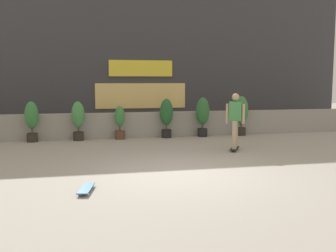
{
  "coord_description": "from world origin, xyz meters",
  "views": [
    {
      "loc": [
        -2.24,
        -8.47,
        2.07
      ],
      "look_at": [
        0.0,
        1.5,
        0.9
      ],
      "focal_mm": 42.64,
      "sensor_mm": 36.0,
      "label": 1
    }
  ],
  "objects_px": {
    "potted_plant_1": "(78,118)",
    "skateboard_near_camera": "(86,188)",
    "potted_plant_5": "(241,113)",
    "potted_plant_0": "(32,119)",
    "potted_plant_4": "(203,114)",
    "potted_plant_3": "(166,115)",
    "potted_plant_2": "(120,122)",
    "skater_foreground": "(235,119)"
  },
  "relations": [
    {
      "from": "potted_plant_1",
      "to": "skateboard_near_camera",
      "type": "bearing_deg",
      "value": -88.86
    },
    {
      "from": "skateboard_near_camera",
      "to": "potted_plant_5",
      "type": "bearing_deg",
      "value": 48.2
    },
    {
      "from": "potted_plant_5",
      "to": "potted_plant_0",
      "type": "bearing_deg",
      "value": 180.0
    },
    {
      "from": "potted_plant_1",
      "to": "potted_plant_4",
      "type": "relative_size",
      "value": 0.93
    },
    {
      "from": "potted_plant_3",
      "to": "potted_plant_0",
      "type": "bearing_deg",
      "value": 180.0
    },
    {
      "from": "potted_plant_2",
      "to": "potted_plant_3",
      "type": "distance_m",
      "value": 1.7
    },
    {
      "from": "potted_plant_1",
      "to": "potted_plant_5",
      "type": "bearing_deg",
      "value": 0.0
    },
    {
      "from": "potted_plant_3",
      "to": "skateboard_near_camera",
      "type": "height_order",
      "value": "potted_plant_3"
    },
    {
      "from": "potted_plant_1",
      "to": "potted_plant_4",
      "type": "distance_m",
      "value": 4.49
    },
    {
      "from": "potted_plant_2",
      "to": "potted_plant_5",
      "type": "xyz_separation_m",
      "value": [
        4.59,
        0.0,
        0.25
      ]
    },
    {
      "from": "potted_plant_1",
      "to": "potted_plant_3",
      "type": "xyz_separation_m",
      "value": [
        3.12,
        0.0,
        0.04
      ]
    },
    {
      "from": "potted_plant_3",
      "to": "skater_foreground",
      "type": "xyz_separation_m",
      "value": [
        1.41,
        -3.04,
        0.13
      ]
    },
    {
      "from": "potted_plant_3",
      "to": "skater_foreground",
      "type": "height_order",
      "value": "skater_foreground"
    },
    {
      "from": "potted_plant_2",
      "to": "skater_foreground",
      "type": "bearing_deg",
      "value": -44.44
    },
    {
      "from": "potted_plant_0",
      "to": "potted_plant_2",
      "type": "height_order",
      "value": "potted_plant_0"
    },
    {
      "from": "potted_plant_2",
      "to": "potted_plant_4",
      "type": "xyz_separation_m",
      "value": [
        3.06,
        0.0,
        0.23
      ]
    },
    {
      "from": "potted_plant_0",
      "to": "potted_plant_1",
      "type": "bearing_deg",
      "value": -0.0
    },
    {
      "from": "potted_plant_0",
      "to": "potted_plant_2",
      "type": "distance_m",
      "value": 2.96
    },
    {
      "from": "potted_plant_4",
      "to": "skateboard_near_camera",
      "type": "bearing_deg",
      "value": -123.51
    },
    {
      "from": "potted_plant_4",
      "to": "skateboard_near_camera",
      "type": "height_order",
      "value": "potted_plant_4"
    },
    {
      "from": "potted_plant_5",
      "to": "skater_foreground",
      "type": "relative_size",
      "value": 0.88
    },
    {
      "from": "potted_plant_0",
      "to": "skater_foreground",
      "type": "xyz_separation_m",
      "value": [
        6.06,
        -3.04,
        0.16
      ]
    },
    {
      "from": "potted_plant_0",
      "to": "skater_foreground",
      "type": "bearing_deg",
      "value": -26.64
    },
    {
      "from": "potted_plant_0",
      "to": "skater_foreground",
      "type": "relative_size",
      "value": 0.81
    },
    {
      "from": "potted_plant_2",
      "to": "potted_plant_5",
      "type": "distance_m",
      "value": 4.59
    },
    {
      "from": "potted_plant_5",
      "to": "skateboard_near_camera",
      "type": "height_order",
      "value": "potted_plant_5"
    },
    {
      "from": "potted_plant_1",
      "to": "potted_plant_4",
      "type": "bearing_deg",
      "value": 0.0
    },
    {
      "from": "potted_plant_1",
      "to": "potted_plant_3",
      "type": "relative_size",
      "value": 0.96
    },
    {
      "from": "potted_plant_3",
      "to": "skateboard_near_camera",
      "type": "bearing_deg",
      "value": -114.44
    },
    {
      "from": "potted_plant_2",
      "to": "potted_plant_4",
      "type": "height_order",
      "value": "potted_plant_4"
    },
    {
      "from": "potted_plant_2",
      "to": "potted_plant_5",
      "type": "bearing_deg",
      "value": 0.0
    },
    {
      "from": "potted_plant_0",
      "to": "potted_plant_4",
      "type": "height_order",
      "value": "potted_plant_4"
    },
    {
      "from": "potted_plant_0",
      "to": "skateboard_near_camera",
      "type": "xyz_separation_m",
      "value": [
        1.66,
        -6.59,
        -0.72
      ]
    },
    {
      "from": "potted_plant_0",
      "to": "potted_plant_4",
      "type": "xyz_separation_m",
      "value": [
        6.02,
        0.0,
        0.06
      ]
    },
    {
      "from": "potted_plant_5",
      "to": "skateboard_near_camera",
      "type": "relative_size",
      "value": 1.8
    },
    {
      "from": "skater_foreground",
      "to": "skateboard_near_camera",
      "type": "bearing_deg",
      "value": -141.14
    },
    {
      "from": "potted_plant_2",
      "to": "potted_plant_1",
      "type": "bearing_deg",
      "value": -180.0
    },
    {
      "from": "potted_plant_2",
      "to": "skater_foreground",
      "type": "distance_m",
      "value": 4.35
    },
    {
      "from": "potted_plant_4",
      "to": "potted_plant_5",
      "type": "relative_size",
      "value": 0.98
    },
    {
      "from": "skater_foreground",
      "to": "potted_plant_5",
      "type": "bearing_deg",
      "value": 63.94
    },
    {
      "from": "skateboard_near_camera",
      "to": "skater_foreground",
      "type": "bearing_deg",
      "value": 38.86
    },
    {
      "from": "potted_plant_3",
      "to": "potted_plant_5",
      "type": "bearing_deg",
      "value": 0.0
    }
  ]
}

